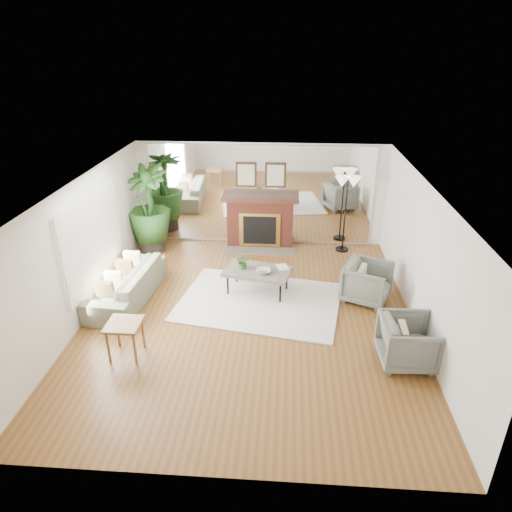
# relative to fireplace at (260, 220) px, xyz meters

# --- Properties ---
(ground) EXTENTS (7.00, 7.00, 0.00)m
(ground) POSITION_rel_fireplace_xyz_m (0.00, -3.26, -0.66)
(ground) COLOR brown
(ground) RESTS_ON ground
(wall_left) EXTENTS (0.02, 7.00, 2.50)m
(wall_left) POSITION_rel_fireplace_xyz_m (-2.99, -3.26, 0.59)
(wall_left) COLOR white
(wall_left) RESTS_ON ground
(wall_right) EXTENTS (0.02, 7.00, 2.50)m
(wall_right) POSITION_rel_fireplace_xyz_m (2.99, -3.26, 0.59)
(wall_right) COLOR white
(wall_right) RESTS_ON ground
(wall_back) EXTENTS (6.00, 0.02, 2.50)m
(wall_back) POSITION_rel_fireplace_xyz_m (0.00, 0.23, 0.59)
(wall_back) COLOR white
(wall_back) RESTS_ON ground
(mirror_panel) EXTENTS (5.40, 0.04, 2.40)m
(mirror_panel) POSITION_rel_fireplace_xyz_m (0.00, 0.21, 0.59)
(mirror_panel) COLOR silver
(mirror_panel) RESTS_ON wall_back
(window_panel) EXTENTS (0.04, 2.40, 1.50)m
(window_panel) POSITION_rel_fireplace_xyz_m (-2.96, -2.86, 0.69)
(window_panel) COLOR #B2E09E
(window_panel) RESTS_ON wall_left
(fireplace) EXTENTS (1.85, 0.83, 2.05)m
(fireplace) POSITION_rel_fireplace_xyz_m (0.00, 0.00, 0.00)
(fireplace) COLOR maroon
(fireplace) RESTS_ON ground
(area_rug) EXTENTS (3.38, 2.67, 0.03)m
(area_rug) POSITION_rel_fireplace_xyz_m (0.16, -2.77, -0.64)
(area_rug) COLOR white
(area_rug) RESTS_ON ground
(coffee_table) EXTENTS (1.43, 1.03, 0.52)m
(coffee_table) POSITION_rel_fireplace_xyz_m (0.10, -2.39, -0.18)
(coffee_table) COLOR #6C6155
(coffee_table) RESTS_ON ground
(sofa) EXTENTS (1.05, 2.29, 0.65)m
(sofa) POSITION_rel_fireplace_xyz_m (-2.45, -2.79, -0.33)
(sofa) COLOR slate
(sofa) RESTS_ON ground
(armchair_back) EXTENTS (1.12, 1.11, 0.78)m
(armchair_back) POSITION_rel_fireplace_xyz_m (2.25, -2.51, -0.27)
(armchair_back) COLOR gray
(armchair_back) RESTS_ON ground
(armchair_front) EXTENTS (0.89, 0.86, 0.78)m
(armchair_front) POSITION_rel_fireplace_xyz_m (2.60, -4.43, -0.27)
(armchair_front) COLOR gray
(armchair_front) RESTS_ON ground
(side_table) EXTENTS (0.54, 0.54, 0.61)m
(side_table) POSITION_rel_fireplace_xyz_m (-1.88, -4.55, -0.15)
(side_table) COLOR brown
(side_table) RESTS_ON ground
(potted_ficus) EXTENTS (1.32, 1.32, 2.13)m
(potted_ficus) POSITION_rel_fireplace_xyz_m (-2.59, -0.54, 0.48)
(potted_ficus) COLOR black
(potted_ficus) RESTS_ON ground
(floor_lamp) EXTENTS (0.60, 0.33, 1.84)m
(floor_lamp) POSITION_rel_fireplace_xyz_m (2.02, -0.16, 0.91)
(floor_lamp) COLOR black
(floor_lamp) RESTS_ON ground
(tabletop_plant) EXTENTS (0.29, 0.26, 0.29)m
(tabletop_plant) POSITION_rel_fireplace_xyz_m (-0.19, -2.34, 0.01)
(tabletop_plant) COLOR #2E5E22
(tabletop_plant) RESTS_ON coffee_table
(fruit_bowl) EXTENTS (0.30, 0.30, 0.07)m
(fruit_bowl) POSITION_rel_fireplace_xyz_m (0.22, -2.50, -0.11)
(fruit_bowl) COLOR brown
(fruit_bowl) RESTS_ON coffee_table
(book) EXTENTS (0.29, 0.34, 0.02)m
(book) POSITION_rel_fireplace_xyz_m (0.49, -2.29, -0.13)
(book) COLOR brown
(book) RESTS_ON coffee_table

